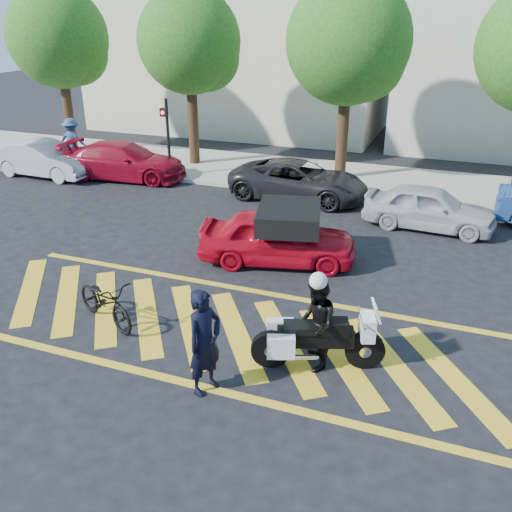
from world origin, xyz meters
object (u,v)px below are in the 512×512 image
(bicycle, at_px, (105,301))
(parked_mid_right, at_px, (429,208))
(police_motorcycle, at_px, (316,339))
(red_convertible, at_px, (278,237))
(parked_far_left, at_px, (45,159))
(officer_bike, at_px, (205,342))
(officer_moto, at_px, (316,325))
(parked_mid_left, at_px, (299,180))
(parked_left, at_px, (124,161))

(bicycle, relative_size, parked_mid_right, 0.50)
(police_motorcycle, relative_size, red_convertible, 0.58)
(police_motorcycle, bearing_deg, red_convertible, 97.50)
(bicycle, xyz_separation_m, red_convertible, (2.47, 4.33, 0.19))
(parked_far_left, bearing_deg, parked_mid_right, -90.11)
(officer_bike, relative_size, red_convertible, 0.48)
(bicycle, bearing_deg, police_motorcycle, -65.57)
(red_convertible, bearing_deg, officer_bike, 171.93)
(officer_moto, relative_size, parked_mid_right, 0.46)
(parked_mid_right, bearing_deg, officer_moto, 174.01)
(officer_bike, xyz_separation_m, parked_mid_left, (-1.61, 11.12, -0.31))
(parked_mid_left, bearing_deg, parked_far_left, 96.43)
(bicycle, bearing_deg, officer_bike, -89.58)
(red_convertible, distance_m, parked_left, 10.03)
(police_motorcycle, xyz_separation_m, officer_moto, (-0.02, 0.01, 0.31))
(parked_left, bearing_deg, parked_mid_right, -104.43)
(red_convertible, relative_size, parked_mid_right, 1.05)
(bicycle, relative_size, parked_far_left, 0.46)
(officer_bike, bearing_deg, parked_far_left, 69.77)
(officer_bike, bearing_deg, bicycle, 86.33)
(bicycle, bearing_deg, parked_mid_left, 15.55)
(police_motorcycle, relative_size, officer_moto, 1.33)
(bicycle, relative_size, parked_mid_left, 0.40)
(bicycle, bearing_deg, parked_left, 55.02)
(officer_bike, height_order, parked_left, officer_bike)
(bicycle, xyz_separation_m, parked_far_left, (-9.17, 8.93, 0.20))
(officer_moto, height_order, parked_far_left, officer_moto)
(officer_bike, bearing_deg, parked_mid_left, 28.02)
(bicycle, bearing_deg, parked_mid_right, -12.04)
(officer_bike, distance_m, parked_far_left, 15.95)
(parked_far_left, bearing_deg, officer_moto, -120.78)
(parked_far_left, height_order, parked_mid_left, parked_far_left)
(bicycle, distance_m, parked_left, 11.46)
(officer_bike, distance_m, parked_mid_left, 11.24)
(police_motorcycle, relative_size, parked_left, 0.49)
(officer_moto, height_order, red_convertible, officer_moto)
(police_motorcycle, bearing_deg, officer_moto, 124.61)
(officer_moto, distance_m, red_convertible, 4.81)
(police_motorcycle, bearing_deg, bicycle, 160.72)
(police_motorcycle, xyz_separation_m, parked_left, (-10.62, 9.75, 0.12))
(police_motorcycle, distance_m, parked_left, 14.42)
(bicycle, distance_m, parked_mid_left, 9.91)
(parked_mid_left, xyz_separation_m, parked_mid_right, (4.65, -1.40, -0.01))
(police_motorcycle, bearing_deg, parked_mid_right, 60.70)
(officer_bike, bearing_deg, red_convertible, 25.52)
(parked_mid_left, bearing_deg, officer_bike, -170.02)
(police_motorcycle, relative_size, parked_mid_left, 0.49)
(officer_bike, distance_m, police_motorcycle, 2.18)
(red_convertible, bearing_deg, parked_mid_right, -55.38)
(officer_bike, bearing_deg, police_motorcycle, -30.54)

